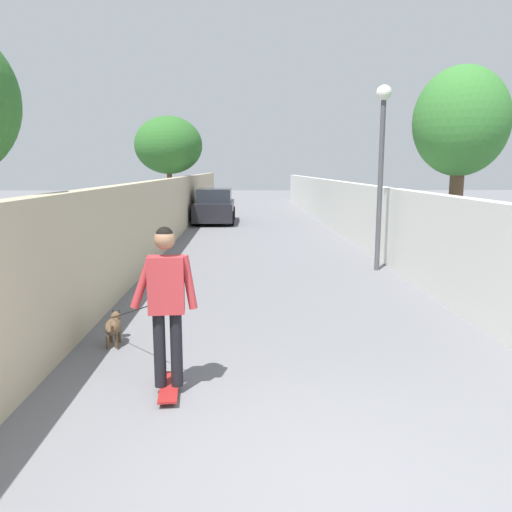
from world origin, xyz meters
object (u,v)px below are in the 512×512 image
at_px(skateboard, 169,387).
at_px(tree_right_far, 461,124).
at_px(lamp_post, 382,146).
at_px(dog, 114,326).
at_px(person_skateboarder, 166,294).
at_px(car_near, 215,207).
at_px(tree_left_mid, 169,145).

bearing_deg(skateboard, tree_right_far, -43.66).
height_order(tree_right_far, lamp_post, tree_right_far).
height_order(lamp_post, dog, lamp_post).
distance_m(skateboard, person_skateboarder, 1.04).
height_order(lamp_post, car_near, lamp_post).
relative_size(lamp_post, skateboard, 5.30).
height_order(tree_left_mid, dog, tree_left_mid).
relative_size(tree_right_far, lamp_post, 1.06).
relative_size(tree_right_far, car_near, 1.14).
bearing_deg(tree_right_far, dog, 122.82).
height_order(tree_right_far, person_skateboarder, tree_right_far).
distance_m(tree_left_mid, person_skateboarder, 17.54).
height_order(tree_left_mid, lamp_post, tree_left_mid).
bearing_deg(skateboard, car_near, 1.68).
bearing_deg(car_near, lamp_post, -157.49).
distance_m(tree_left_mid, tree_right_far, 13.95).
xyz_separation_m(tree_right_far, person_skateboarder, (-5.71, 5.45, -2.26)).
bearing_deg(skateboard, dog, 32.46).
bearing_deg(tree_left_mid, car_near, -76.42).
relative_size(skateboard, dog, 0.43).
xyz_separation_m(lamp_post, skateboard, (-6.68, 4.04, -2.89)).
distance_m(lamp_post, person_skateboarder, 8.02).
bearing_deg(dog, tree_left_mid, 5.33).
bearing_deg(car_near, dog, 178.31).
bearing_deg(tree_right_far, tree_left_mid, 34.50).
bearing_deg(person_skateboarder, tree_right_far, -43.66).
xyz_separation_m(tree_right_far, skateboard, (-5.71, 5.45, -3.30)).
distance_m(tree_right_far, skateboard, 8.56).
relative_size(tree_left_mid, tree_right_far, 1.02).
distance_m(lamp_post, dog, 7.67).
relative_size(lamp_post, dog, 2.30).
xyz_separation_m(tree_left_mid, lamp_post, (-10.53, -6.49, -0.47)).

